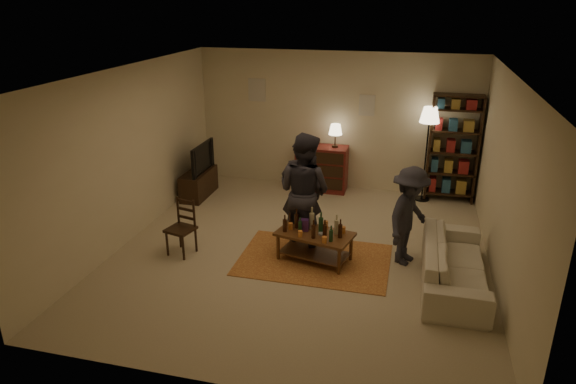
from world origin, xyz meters
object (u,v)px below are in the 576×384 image
(coffee_table, at_px, (314,236))
(person_by_sofa, at_px, (409,216))
(dining_chair, at_px, (183,225))
(sofa, at_px, (454,264))
(bookshelf, at_px, (453,148))
(floor_lamp, at_px, (429,122))
(tv_stand, at_px, (199,177))
(person_left, at_px, (302,192))
(dresser, at_px, (322,167))
(person_right, at_px, (304,191))

(coffee_table, xyz_separation_m, person_by_sofa, (1.31, 0.28, 0.33))
(dining_chair, distance_m, sofa, 3.93)
(bookshelf, distance_m, floor_lamp, 0.69)
(dining_chair, distance_m, tv_stand, 2.36)
(bookshelf, bearing_deg, person_left, -132.95)
(coffee_table, bearing_deg, tv_stand, 143.24)
(bookshelf, relative_size, person_by_sofa, 1.38)
(person_left, bearing_deg, floor_lamp, -133.51)
(tv_stand, distance_m, person_left, 2.85)
(dresser, relative_size, bookshelf, 0.67)
(floor_lamp, relative_size, person_left, 1.05)
(coffee_table, relative_size, bookshelf, 0.59)
(floor_lamp, bearing_deg, person_right, -126.24)
(person_right, bearing_deg, person_left, -31.09)
(dining_chair, distance_m, floor_lamp, 4.79)
(coffee_table, bearing_deg, person_right, 120.73)
(bookshelf, bearing_deg, sofa, -90.82)
(dining_chair, distance_m, person_by_sofa, 3.34)
(floor_lamp, xyz_separation_m, person_left, (-1.84, -2.35, -0.67))
(person_right, height_order, person_by_sofa, person_right)
(tv_stand, bearing_deg, person_left, -32.32)
(dresser, bearing_deg, person_left, -87.03)
(coffee_table, xyz_separation_m, sofa, (1.96, -0.19, -0.09))
(sofa, height_order, person_right, person_right)
(tv_stand, xyz_separation_m, person_left, (2.38, -1.50, 0.47))
(tv_stand, height_order, person_by_sofa, person_by_sofa)
(person_left, bearing_deg, dining_chair, 18.46)
(dresser, relative_size, person_by_sofa, 0.93)
(dining_chair, height_order, tv_stand, tv_stand)
(dresser, distance_m, floor_lamp, 2.23)
(dresser, relative_size, floor_lamp, 0.76)
(tv_stand, bearing_deg, bookshelf, 11.80)
(dining_chair, distance_m, person_left, 1.86)
(person_left, distance_m, person_right, 0.11)
(bookshelf, xyz_separation_m, person_right, (-2.26, -2.56, -0.13))
(dresser, bearing_deg, dining_chair, -115.95)
(bookshelf, relative_size, floor_lamp, 1.13)
(bookshelf, height_order, person_right, bookshelf)
(dining_chair, xyz_separation_m, tv_stand, (-0.72, 2.24, -0.06))
(person_left, height_order, person_right, person_right)
(dining_chair, bearing_deg, bookshelf, 52.76)
(sofa, relative_size, person_right, 1.15)
(dining_chair, xyz_separation_m, bookshelf, (3.97, 3.22, 0.58))
(coffee_table, bearing_deg, sofa, -5.66)
(floor_lamp, xyz_separation_m, person_right, (-1.78, -2.43, -0.62))
(bookshelf, relative_size, sofa, 0.97)
(dining_chair, xyz_separation_m, sofa, (3.93, 0.04, -0.14))
(tv_stand, bearing_deg, person_right, -33.04)
(dining_chair, xyz_separation_m, dresser, (1.54, 3.16, 0.03))
(coffee_table, relative_size, dining_chair, 1.37)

